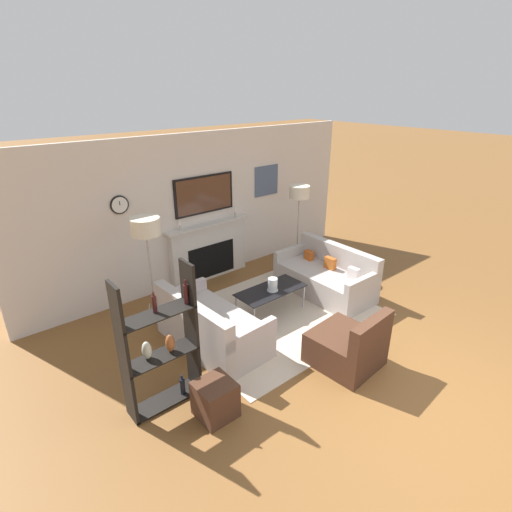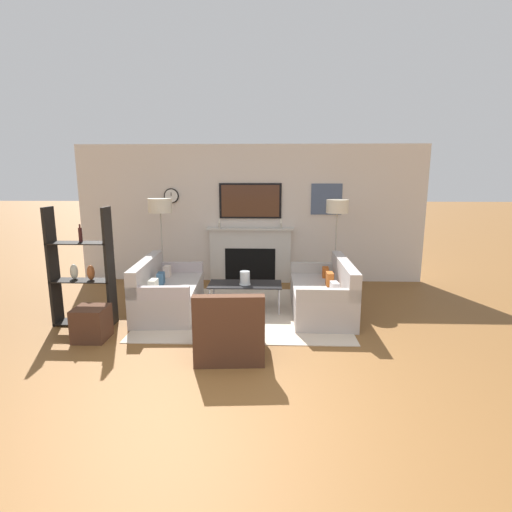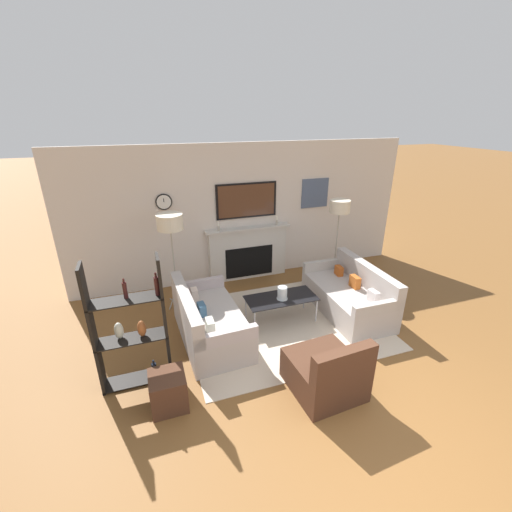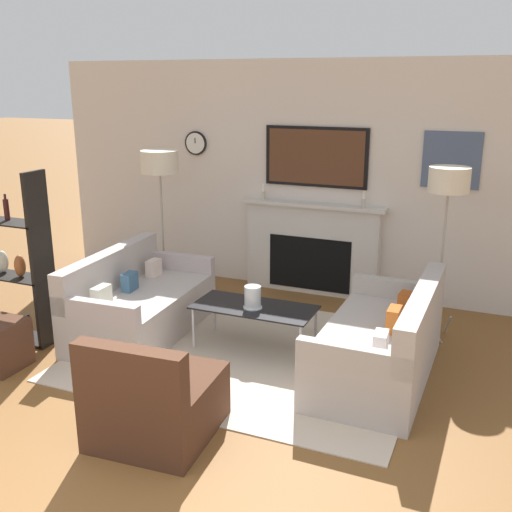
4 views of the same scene
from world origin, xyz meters
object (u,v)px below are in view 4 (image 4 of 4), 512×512
(coffee_table, at_px, (254,309))
(armchair, at_px, (154,402))
(hurricane_candle, at_px, (252,298))
(shelf_unit, at_px, (10,262))
(couch_left, at_px, (138,305))
(floor_lamp_left, at_px, (160,164))
(ottoman, at_px, (0,345))
(floor_lamp_right, at_px, (449,183))
(couch_right, at_px, (382,346))

(coffee_table, bearing_deg, armchair, -93.07)
(hurricane_candle, relative_size, shelf_unit, 0.13)
(shelf_unit, bearing_deg, armchair, -23.24)
(couch_left, height_order, floor_lamp_left, floor_lamp_left)
(coffee_table, relative_size, ottoman, 2.63)
(hurricane_candle, distance_m, ottoman, 2.28)
(ottoman, bearing_deg, floor_lamp_left, 80.29)
(floor_lamp_left, height_order, shelf_unit, floor_lamp_left)
(shelf_unit, bearing_deg, hurricane_candle, 15.89)
(coffee_table, relative_size, floor_lamp_right, 0.67)
(couch_left, distance_m, couch_right, 2.45)
(shelf_unit, bearing_deg, floor_lamp_right, 23.19)
(armchair, bearing_deg, couch_right, 49.11)
(floor_lamp_left, bearing_deg, couch_right, -20.69)
(hurricane_candle, bearing_deg, coffee_table, 83.99)
(couch_left, distance_m, ottoman, 1.33)
(shelf_unit, relative_size, ottoman, 3.87)
(floor_lamp_right, relative_size, shelf_unit, 1.01)
(floor_lamp_left, bearing_deg, floor_lamp_right, -0.00)
(armchair, distance_m, hurricane_candle, 1.60)
(floor_lamp_left, bearing_deg, ottoman, -99.71)
(coffee_table, distance_m, floor_lamp_left, 2.16)
(couch_right, relative_size, hurricane_candle, 8.26)
(couch_right, xyz_separation_m, armchair, (-1.31, -1.51, -0.02))
(armchair, xyz_separation_m, shelf_unit, (-2.17, 0.93, 0.52))
(couch_right, height_order, floor_lamp_left, floor_lamp_left)
(shelf_unit, xyz_separation_m, ottoman, (0.33, -0.55, -0.57))
(armchair, distance_m, ottoman, 1.88)
(couch_left, bearing_deg, hurricane_candle, 2.86)
(couch_right, xyz_separation_m, floor_lamp_right, (0.33, 1.05, 1.26))
(hurricane_candle, relative_size, floor_lamp_left, 0.12)
(couch_right, bearing_deg, coffee_table, 175.46)
(couch_left, relative_size, armchair, 1.91)
(armchair, xyz_separation_m, ottoman, (-1.84, 0.39, -0.05))
(couch_left, height_order, floor_lamp_right, floor_lamp_right)
(ottoman, bearing_deg, shelf_unit, 120.90)
(hurricane_candle, bearing_deg, shelf_unit, -164.11)
(coffee_table, height_order, hurricane_candle, hurricane_candle)
(floor_lamp_right, bearing_deg, couch_left, -159.27)
(couch_right, relative_size, ottoman, 4.00)
(coffee_table, distance_m, ottoman, 2.29)
(couch_right, relative_size, shelf_unit, 1.03)
(ottoman, bearing_deg, couch_left, 58.01)
(couch_left, distance_m, floor_lamp_left, 1.68)
(couch_right, relative_size, coffee_table, 1.52)
(coffee_table, bearing_deg, hurricane_candle, -96.01)
(couch_right, distance_m, floor_lamp_right, 1.67)
(couch_left, height_order, armchair, couch_left)
(couch_left, distance_m, coffee_table, 1.24)
(floor_lamp_left, bearing_deg, couch_left, -72.57)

